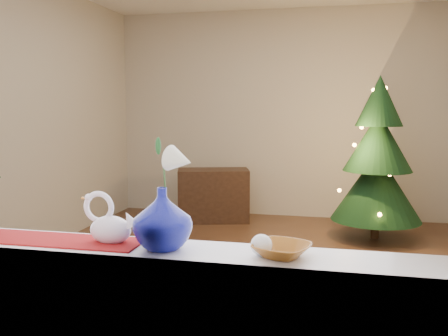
{
  "coord_description": "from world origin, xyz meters",
  "views": [
    {
      "loc": [
        0.69,
        -4.07,
        1.44
      ],
      "look_at": [
        0.07,
        -1.4,
        1.1
      ],
      "focal_mm": 40.0,
      "sensor_mm": 36.0,
      "label": 1
    }
  ],
  "objects_px": {
    "blue_vase": "(162,214)",
    "amber_dish": "(282,251)",
    "swan": "(110,219)",
    "xmas_tree": "(377,158)",
    "paperweight": "(261,245)",
    "side_table": "(213,195)"
  },
  "relations": [
    {
      "from": "amber_dish",
      "to": "side_table",
      "type": "distance_m",
      "value": 4.6
    },
    {
      "from": "blue_vase",
      "to": "side_table",
      "type": "xyz_separation_m",
      "value": [
        -0.92,
        4.36,
        -0.72
      ]
    },
    {
      "from": "blue_vase",
      "to": "amber_dish",
      "type": "xyz_separation_m",
      "value": [
        0.44,
        -0.0,
        -0.11
      ]
    },
    {
      "from": "swan",
      "to": "blue_vase",
      "type": "relative_size",
      "value": 0.85
    },
    {
      "from": "swan",
      "to": "paperweight",
      "type": "relative_size",
      "value": 2.91
    },
    {
      "from": "paperweight",
      "to": "amber_dish",
      "type": "bearing_deg",
      "value": 0.4
    },
    {
      "from": "paperweight",
      "to": "amber_dish",
      "type": "xyz_separation_m",
      "value": [
        0.07,
        0.0,
        -0.02
      ]
    },
    {
      "from": "blue_vase",
      "to": "side_table",
      "type": "relative_size",
      "value": 0.3
    },
    {
      "from": "swan",
      "to": "xmas_tree",
      "type": "xyz_separation_m",
      "value": [
        1.26,
        3.92,
        -0.12
      ]
    },
    {
      "from": "blue_vase",
      "to": "amber_dish",
      "type": "bearing_deg",
      "value": -0.17
    },
    {
      "from": "swan",
      "to": "side_table",
      "type": "distance_m",
      "value": 4.44
    },
    {
      "from": "blue_vase",
      "to": "amber_dish",
      "type": "height_order",
      "value": "blue_vase"
    },
    {
      "from": "paperweight",
      "to": "amber_dish",
      "type": "height_order",
      "value": "paperweight"
    },
    {
      "from": "swan",
      "to": "blue_vase",
      "type": "distance_m",
      "value": 0.23
    },
    {
      "from": "swan",
      "to": "xmas_tree",
      "type": "bearing_deg",
      "value": 78.48
    },
    {
      "from": "amber_dish",
      "to": "side_table",
      "type": "bearing_deg",
      "value": 107.28
    },
    {
      "from": "paperweight",
      "to": "swan",
      "type": "bearing_deg",
      "value": 177.06
    },
    {
      "from": "side_table",
      "to": "swan",
      "type": "bearing_deg",
      "value": -97.26
    },
    {
      "from": "amber_dish",
      "to": "swan",
      "type": "bearing_deg",
      "value": 177.41
    },
    {
      "from": "paperweight",
      "to": "amber_dish",
      "type": "relative_size",
      "value": 0.46
    },
    {
      "from": "swan",
      "to": "amber_dish",
      "type": "height_order",
      "value": "swan"
    },
    {
      "from": "blue_vase",
      "to": "side_table",
      "type": "bearing_deg",
      "value": 101.9
    }
  ]
}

